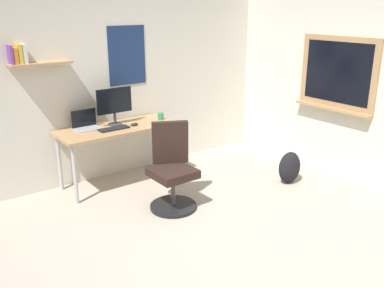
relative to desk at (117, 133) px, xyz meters
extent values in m
plane|color=#ADA393|center=(0.08, -2.07, -0.66)|extent=(5.20, 5.20, 0.00)
cube|color=silver|center=(0.08, 0.38, 0.64)|extent=(5.00, 0.10, 2.60)
cube|color=tan|center=(-0.76, 0.23, 0.89)|extent=(0.68, 0.20, 0.02)
cube|color=navy|center=(0.36, 0.32, 0.89)|extent=(0.52, 0.01, 0.74)
cube|color=#7A3D99|center=(-1.06, 0.25, 1.00)|extent=(0.03, 0.14, 0.20)
cube|color=orange|center=(-1.02, 0.25, 0.98)|extent=(0.04, 0.14, 0.17)
cube|color=gold|center=(-0.97, 0.25, 1.00)|extent=(0.04, 0.14, 0.21)
cube|color=silver|center=(-0.92, 0.25, 1.00)|extent=(0.04, 0.14, 0.21)
cube|color=tan|center=(2.46, -1.35, 0.69)|extent=(0.04, 1.10, 0.90)
cube|color=black|center=(2.45, -1.35, 0.69)|extent=(0.01, 0.94, 0.76)
cube|color=tan|center=(2.42, -1.35, 0.22)|extent=(0.12, 1.10, 0.03)
cube|color=tan|center=(0.00, 0.00, 0.06)|extent=(1.45, 0.60, 0.03)
cylinder|color=#B7B7BC|center=(-0.67, -0.24, -0.31)|extent=(0.04, 0.04, 0.71)
cylinder|color=#B7B7BC|center=(0.67, -0.24, -0.31)|extent=(0.04, 0.04, 0.71)
cylinder|color=#B7B7BC|center=(-0.67, 0.24, -0.31)|extent=(0.04, 0.04, 0.71)
cylinder|color=#B7B7BC|center=(0.67, 0.24, -0.31)|extent=(0.04, 0.04, 0.71)
cylinder|color=black|center=(0.15, -1.00, -0.64)|extent=(0.52, 0.52, 0.04)
cylinder|color=#4C4C51|center=(0.15, -1.00, -0.45)|extent=(0.05, 0.05, 0.34)
cube|color=black|center=(0.15, -1.00, -0.24)|extent=(0.44, 0.44, 0.09)
cube|color=black|center=(0.24, -0.82, 0.05)|extent=(0.39, 0.24, 0.48)
cube|color=#ADAFB5|center=(-0.33, 0.10, 0.09)|extent=(0.31, 0.21, 0.02)
cube|color=black|center=(-0.33, 0.20, 0.20)|extent=(0.31, 0.01, 0.21)
cylinder|color=#38383D|center=(0.04, 0.10, 0.08)|extent=(0.17, 0.17, 0.01)
cylinder|color=#38383D|center=(0.04, 0.10, 0.16)|extent=(0.03, 0.03, 0.14)
cube|color=black|center=(0.04, 0.09, 0.39)|extent=(0.46, 0.02, 0.31)
cube|color=black|center=(-0.07, -0.07, 0.09)|extent=(0.37, 0.13, 0.02)
ellipsoid|color=#262628|center=(0.21, -0.07, 0.09)|extent=(0.10, 0.06, 0.03)
cylinder|color=#338C4C|center=(0.63, -0.02, 0.12)|extent=(0.08, 0.08, 0.09)
ellipsoid|color=black|center=(1.73, -1.29, -0.46)|extent=(0.32, 0.22, 0.41)
camera|label=1|loc=(-2.24, -4.53, 1.51)|focal=39.45mm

